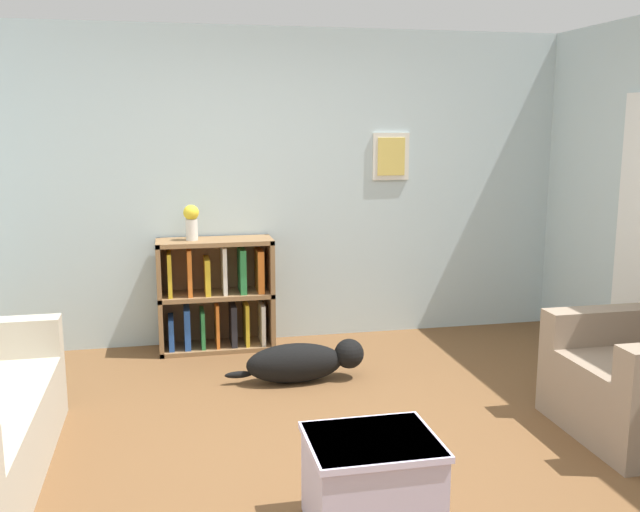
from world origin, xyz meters
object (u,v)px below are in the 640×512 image
at_px(bookshelf, 217,296).
at_px(dog, 303,362).
at_px(coffee_table, 372,481).
at_px(vase, 191,220).

xyz_separation_m(bookshelf, dog, (0.55, -0.91, -0.29)).
height_order(bookshelf, coffee_table, bookshelf).
relative_size(bookshelf, dog, 0.92).
bearing_deg(coffee_table, vase, 103.61).
distance_m(dog, vase, 1.48).
bearing_deg(coffee_table, dog, 88.62).
bearing_deg(vase, dog, -50.86).
distance_m(bookshelf, dog, 1.10).
bearing_deg(dog, coffee_table, -91.38).
bearing_deg(vase, bookshelf, 5.55).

